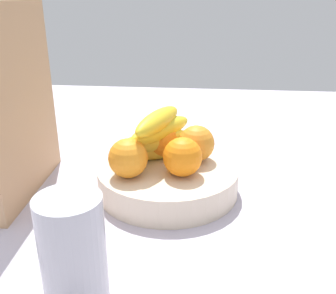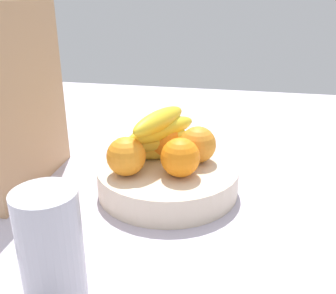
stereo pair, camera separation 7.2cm
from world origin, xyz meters
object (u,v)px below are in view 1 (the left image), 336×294
fruit_bowl (168,178)px  orange_front_left (183,157)px  orange_center (160,140)px  cutting_board (21,104)px  thermos_tumbler (73,254)px  orange_front_right (196,143)px  banana_bunch (156,136)px  orange_back_left (128,158)px

fruit_bowl → orange_front_left: bearing=-140.4°
orange_center → cutting_board: size_ratio=0.20×
cutting_board → thermos_tumbler: size_ratio=2.33×
fruit_bowl → orange_front_right: size_ratio=3.79×
orange_front_left → banana_bunch: banana_bunch is taller
orange_front_left → fruit_bowl: bearing=39.6°
thermos_tumbler → banana_bunch: bearing=-9.4°
orange_front_right → orange_center: 7.51cm
fruit_bowl → thermos_tumbler: (-31.26, 8.30, 5.00)cm
fruit_bowl → orange_center: orange_center is taller
banana_bunch → thermos_tumbler: banana_bunch is taller
fruit_bowl → orange_front_left: (-3.73, -3.09, 6.38)cm
fruit_bowl → orange_front_right: 8.99cm
orange_front_left → thermos_tumbler: size_ratio=0.48×
fruit_bowl → cutting_board: cutting_board is taller
fruit_bowl → thermos_tumbler: size_ratio=1.80×
orange_front_left → banana_bunch: (6.34, 5.79, 1.63)cm
orange_front_right → orange_center: (1.08, 7.43, 0.00)cm
orange_back_left → cutting_board: cutting_board is taller
orange_back_left → banana_bunch: bearing=-27.4°
orange_front_left → cutting_board: cutting_board is taller
orange_center → banana_bunch: banana_bunch is taller
fruit_bowl → banana_bunch: banana_bunch is taller
orange_front_left → orange_center: size_ratio=1.00×
orange_front_right → orange_center: size_ratio=1.00×
banana_bunch → cutting_board: cutting_board is taller
banana_bunch → thermos_tumbler: bearing=170.6°
orange_front_right → thermos_tumbler: thermos_tumbler is taller
cutting_board → orange_front_left: bearing=-94.8°
fruit_bowl → orange_back_left: orange_back_left is taller
orange_front_left → banana_bunch: 8.74cm
fruit_bowl → thermos_tumbler: thermos_tumbler is taller
orange_front_right → cutting_board: 34.28cm
orange_front_right → orange_back_left: same height
orange_center → thermos_tumbler: 36.25cm
orange_center → orange_back_left: size_ratio=1.00×
orange_front_right → thermos_tumbler: bearing=158.4°
orange_center → cutting_board: bearing=105.4°
fruit_bowl → orange_front_left: size_ratio=3.79×
orange_front_right → banana_bunch: bearing=95.1°
banana_bunch → fruit_bowl: bearing=-134.0°
orange_front_right → thermos_tumbler: 37.24cm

